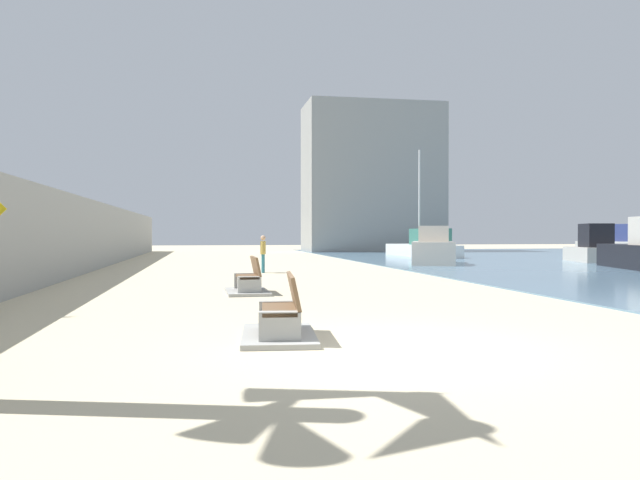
# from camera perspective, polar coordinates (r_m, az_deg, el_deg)

# --- Properties ---
(ground_plane) EXTENTS (120.00, 120.00, 0.00)m
(ground_plane) POSITION_cam_1_polar(r_m,az_deg,el_deg) (26.64, -5.12, -2.86)
(ground_plane) COLOR beige
(seawall) EXTENTS (0.80, 64.00, 3.03)m
(seawall) POSITION_cam_1_polar(r_m,az_deg,el_deg) (26.95, -21.21, 0.37)
(seawall) COLOR #9E9E99
(seawall) RESTS_ON ground
(bench_near) EXTENTS (1.29, 2.19, 0.98)m
(bench_near) POSITION_cam_1_polar(r_m,az_deg,el_deg) (9.73, -3.60, -7.49)
(bench_near) COLOR #9E9E99
(bench_near) RESTS_ON ground
(bench_far) EXTENTS (1.14, 2.12, 0.98)m
(bench_far) POSITION_cam_1_polar(r_m,az_deg,el_deg) (17.03, -6.52, -4.02)
(bench_far) COLOR #9E9E99
(bench_far) RESTS_ON ground
(person_walking) EXTENTS (0.25, 0.52, 1.53)m
(person_walking) POSITION_cam_1_polar(r_m,az_deg,el_deg) (25.75, -5.17, -1.03)
(person_walking) COLOR teal
(person_walking) RESTS_ON ground
(boat_far_right) EXTENTS (2.86, 4.48, 2.10)m
(boat_far_right) POSITION_cam_1_polar(r_m,az_deg,el_deg) (37.88, 23.47, -0.68)
(boat_far_right) COLOR beige
(boat_far_right) RESTS_ON water_bay
(boat_far_left) EXTENTS (3.59, 5.17, 1.94)m
(boat_far_left) POSITION_cam_1_polar(r_m,az_deg,el_deg) (32.68, 10.22, -0.85)
(boat_far_left) COLOR beige
(boat_far_left) RESTS_ON water_bay
(boat_outer) EXTENTS (2.84, 8.06, 7.28)m
(boat_outer) POSITION_cam_1_polar(r_m,az_deg,el_deg) (42.92, 9.40, -0.57)
(boat_outer) COLOR white
(boat_outer) RESTS_ON water_bay
(boat_mid_bay) EXTENTS (3.22, 6.34, 2.21)m
(boat_mid_bay) POSITION_cam_1_polar(r_m,az_deg,el_deg) (47.80, 25.69, -0.38)
(boat_mid_bay) COLOR beige
(boat_mid_bay) RESTS_ON water_bay
(harbor_building) EXTENTS (12.00, 6.00, 13.04)m
(harbor_building) POSITION_cam_1_polar(r_m,az_deg,el_deg) (56.66, 4.75, 5.57)
(harbor_building) COLOR gray
(harbor_building) RESTS_ON ground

